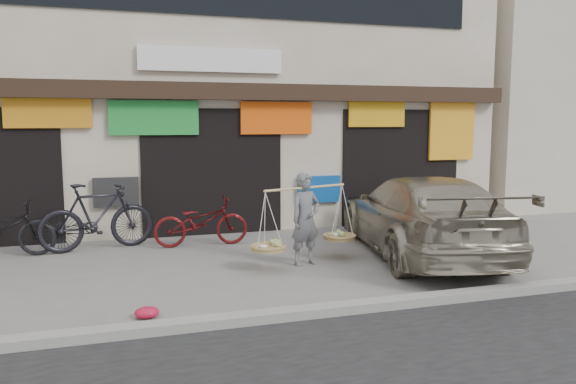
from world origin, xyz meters
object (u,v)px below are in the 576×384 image
object	(u,v)px
bike_1	(97,217)
bike_2	(201,222)
suv	(421,215)
street_vendor	(305,223)

from	to	relation	value
bike_1	bike_2	size ratio (longest dim) A/B	1.17
bike_1	suv	distance (m)	6.06
bike_2	suv	bearing A→B (deg)	-116.22
street_vendor	suv	distance (m)	2.27
bike_1	suv	bearing A→B (deg)	-122.77
suv	street_vendor	bearing A→B (deg)	12.52
bike_2	suv	distance (m)	4.20
bike_1	bike_2	xyz separation A→B (m)	(1.93, -0.24, -0.16)
street_vendor	suv	bearing A→B (deg)	-15.29
suv	bike_1	bearing A→B (deg)	-9.92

